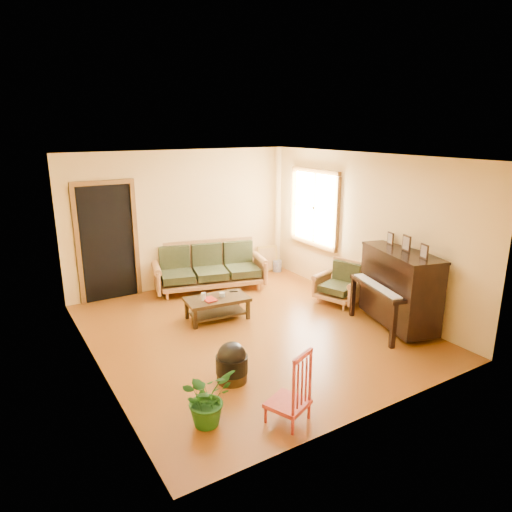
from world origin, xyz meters
TOP-DOWN VIEW (x-y plane):
  - floor at (0.00, 0.00)m, footprint 5.00×5.00m
  - doorway at (-1.45, 2.48)m, footprint 1.08×0.16m
  - window at (2.21, 1.30)m, footprint 0.12×1.36m
  - sofa at (0.28, 1.97)m, footprint 2.23×1.35m
  - coffee_table at (-0.24, 0.65)m, footprint 1.05×0.65m
  - armchair at (1.90, 0.16)m, footprint 0.90×0.92m
  - piano at (1.99, -1.09)m, footprint 1.15×1.55m
  - footstool at (-0.94, -1.12)m, footprint 0.41×0.41m
  - red_chair at (-0.82, -2.12)m, footprint 0.52×0.54m
  - leaning_frame at (1.83, 2.36)m, footprint 0.44×0.20m
  - ceramic_crock at (2.00, 2.24)m, footprint 0.24×0.24m
  - potted_plant at (-1.56, -1.72)m, footprint 0.67×0.62m
  - book at (-0.48, 0.61)m, footprint 0.18×0.25m
  - candle at (-0.47, 0.67)m, footprint 0.09×0.09m
  - glass_jar at (-0.15, 0.66)m, footprint 0.11×0.11m
  - remote at (0.12, 0.76)m, footprint 0.14×0.08m

SIDE VIEW (x-z plane):
  - floor at x=0.00m, z-range 0.00..0.00m
  - ceramic_crock at x=2.00m, z-range 0.00..0.24m
  - coffee_table at x=-0.24m, z-range 0.00..0.36m
  - footstool at x=-0.94m, z-range 0.00..0.38m
  - leaning_frame at x=1.83m, z-range 0.00..0.57m
  - potted_plant at x=-1.56m, z-range 0.00..0.61m
  - remote at x=0.12m, z-range 0.36..0.38m
  - armchair at x=1.90m, z-range 0.00..0.74m
  - book at x=-0.48m, z-range 0.36..0.39m
  - glass_jar at x=-0.15m, z-range 0.36..0.43m
  - red_chair at x=-0.82m, z-range 0.00..0.83m
  - candle at x=-0.47m, z-range 0.36..0.49m
  - sofa at x=0.28m, z-range 0.00..0.89m
  - piano at x=1.99m, z-range 0.00..1.22m
  - doorway at x=-1.45m, z-range 0.00..2.05m
  - window at x=2.21m, z-range 0.77..2.23m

